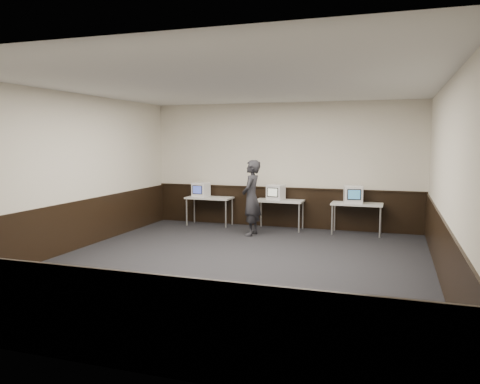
% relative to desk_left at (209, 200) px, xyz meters
% --- Properties ---
extents(floor, '(8.00, 8.00, 0.00)m').
position_rel_desk_left_xyz_m(floor, '(1.90, -3.60, -0.68)').
color(floor, black).
rests_on(floor, ground).
extents(ceiling, '(8.00, 8.00, 0.00)m').
position_rel_desk_left_xyz_m(ceiling, '(1.90, -3.60, 2.52)').
color(ceiling, white).
rests_on(ceiling, back_wall).
extents(back_wall, '(7.00, 0.00, 7.00)m').
position_rel_desk_left_xyz_m(back_wall, '(1.90, 0.40, 0.92)').
color(back_wall, beige).
rests_on(back_wall, ground).
extents(front_wall, '(7.00, 0.00, 7.00)m').
position_rel_desk_left_xyz_m(front_wall, '(1.90, -7.60, 0.92)').
color(front_wall, beige).
rests_on(front_wall, ground).
extents(left_wall, '(0.00, 8.00, 8.00)m').
position_rel_desk_left_xyz_m(left_wall, '(-1.60, -3.60, 0.92)').
color(left_wall, beige).
rests_on(left_wall, ground).
extents(right_wall, '(0.00, 8.00, 8.00)m').
position_rel_desk_left_xyz_m(right_wall, '(5.40, -3.60, 0.92)').
color(right_wall, beige).
rests_on(right_wall, ground).
extents(wainscot_back, '(6.98, 0.04, 1.00)m').
position_rel_desk_left_xyz_m(wainscot_back, '(1.90, 0.38, -0.18)').
color(wainscot_back, black).
rests_on(wainscot_back, back_wall).
extents(wainscot_front, '(6.98, 0.04, 1.00)m').
position_rel_desk_left_xyz_m(wainscot_front, '(1.90, -7.58, -0.18)').
color(wainscot_front, black).
rests_on(wainscot_front, front_wall).
extents(wainscot_left, '(0.04, 7.98, 1.00)m').
position_rel_desk_left_xyz_m(wainscot_left, '(-1.58, -3.60, -0.18)').
color(wainscot_left, black).
rests_on(wainscot_left, left_wall).
extents(wainscot_right, '(0.04, 7.98, 1.00)m').
position_rel_desk_left_xyz_m(wainscot_right, '(5.38, -3.60, -0.18)').
color(wainscot_right, black).
rests_on(wainscot_right, right_wall).
extents(wainscot_rail, '(6.98, 0.06, 0.04)m').
position_rel_desk_left_xyz_m(wainscot_rail, '(1.90, 0.36, 0.34)').
color(wainscot_rail, black).
rests_on(wainscot_rail, wainscot_back).
extents(desk_left, '(1.20, 0.60, 0.75)m').
position_rel_desk_left_xyz_m(desk_left, '(0.00, 0.00, 0.00)').
color(desk_left, beige).
rests_on(desk_left, ground).
extents(desk_center, '(1.20, 0.60, 0.75)m').
position_rel_desk_left_xyz_m(desk_center, '(1.90, 0.00, 0.00)').
color(desk_center, beige).
rests_on(desk_center, ground).
extents(desk_right, '(1.20, 0.60, 0.75)m').
position_rel_desk_left_xyz_m(desk_right, '(3.80, 0.00, 0.00)').
color(desk_right, beige).
rests_on(desk_right, ground).
extents(emac_left, '(0.41, 0.44, 0.38)m').
position_rel_desk_left_xyz_m(emac_left, '(-0.24, -0.01, 0.26)').
color(emac_left, white).
rests_on(emac_left, desk_left).
extents(emac_center, '(0.44, 0.46, 0.38)m').
position_rel_desk_left_xyz_m(emac_center, '(1.80, -0.00, 0.26)').
color(emac_center, white).
rests_on(emac_center, desk_center).
extents(emac_right, '(0.50, 0.52, 0.42)m').
position_rel_desk_left_xyz_m(emac_right, '(3.71, -0.03, 0.28)').
color(emac_right, white).
rests_on(emac_right, desk_right).
extents(person, '(0.43, 0.65, 1.78)m').
position_rel_desk_left_xyz_m(person, '(1.43, -0.91, 0.21)').
color(person, '#222227').
rests_on(person, ground).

